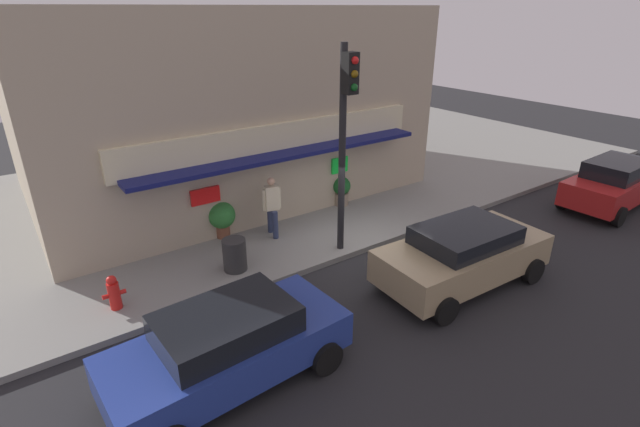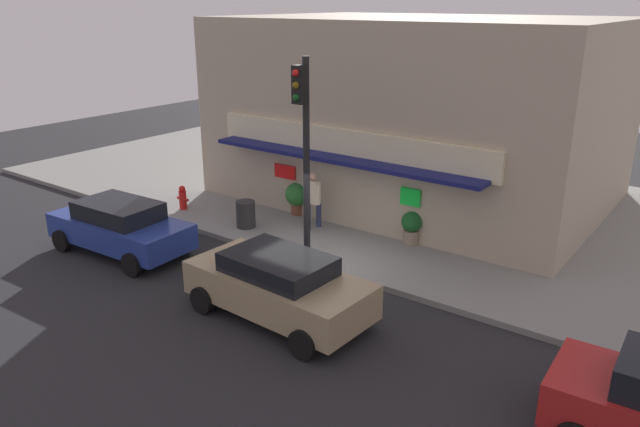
{
  "view_description": "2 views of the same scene",
  "coord_description": "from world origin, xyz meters",
  "px_view_note": "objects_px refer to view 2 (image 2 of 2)",
  "views": [
    {
      "loc": [
        -7.7,
        -8.61,
        6.24
      ],
      "look_at": [
        -1.37,
        0.32,
        1.41
      ],
      "focal_mm": 26.32,
      "sensor_mm": 36.0,
      "label": 1
    },
    {
      "loc": [
        8.88,
        -11.83,
        6.82
      ],
      "look_at": [
        -0.17,
        0.38,
        1.47
      ],
      "focal_mm": 34.16,
      "sensor_mm": 36.0,
      "label": 2
    }
  ],
  "objects_px": {
    "trash_can": "(246,214)",
    "potted_plant_by_window": "(297,196)",
    "pedestrian": "(313,199)",
    "parked_car_blue": "(120,226)",
    "parked_car_tan": "(279,285)",
    "fire_hydrant": "(183,198)",
    "traffic_light": "(304,134)",
    "potted_plant_by_doorway": "(412,226)"
  },
  "relations": [
    {
      "from": "potted_plant_by_doorway",
      "to": "potted_plant_by_window",
      "type": "bearing_deg",
      "value": 179.11
    },
    {
      "from": "potted_plant_by_window",
      "to": "parked_car_blue",
      "type": "bearing_deg",
      "value": -113.32
    },
    {
      "from": "fire_hydrant",
      "to": "parked_car_blue",
      "type": "xyz_separation_m",
      "value": [
        1.17,
        -3.31,
        0.24
      ]
    },
    {
      "from": "pedestrian",
      "to": "potted_plant_by_window",
      "type": "height_order",
      "value": "pedestrian"
    },
    {
      "from": "trash_can",
      "to": "potted_plant_by_doorway",
      "type": "xyz_separation_m",
      "value": [
        4.78,
        1.82,
        0.12
      ]
    },
    {
      "from": "parked_car_tan",
      "to": "parked_car_blue",
      "type": "bearing_deg",
      "value": 177.85
    },
    {
      "from": "trash_can",
      "to": "potted_plant_by_window",
      "type": "distance_m",
      "value": 1.97
    },
    {
      "from": "parked_car_blue",
      "to": "parked_car_tan",
      "type": "height_order",
      "value": "parked_car_tan"
    },
    {
      "from": "potted_plant_by_window",
      "to": "fire_hydrant",
      "type": "bearing_deg",
      "value": -151.16
    },
    {
      "from": "trash_can",
      "to": "pedestrian",
      "type": "height_order",
      "value": "pedestrian"
    },
    {
      "from": "potted_plant_by_window",
      "to": "potted_plant_by_doorway",
      "type": "bearing_deg",
      "value": -0.89
    },
    {
      "from": "potted_plant_by_doorway",
      "to": "parked_car_blue",
      "type": "relative_size",
      "value": 0.22
    },
    {
      "from": "potted_plant_by_doorway",
      "to": "parked_car_blue",
      "type": "bearing_deg",
      "value": -141.69
    },
    {
      "from": "fire_hydrant",
      "to": "trash_can",
      "type": "distance_m",
      "value": 2.88
    },
    {
      "from": "traffic_light",
      "to": "pedestrian",
      "type": "distance_m",
      "value": 3.28
    },
    {
      "from": "trash_can",
      "to": "potted_plant_by_window",
      "type": "xyz_separation_m",
      "value": [
        0.53,
        1.88,
        0.21
      ]
    },
    {
      "from": "potted_plant_by_window",
      "to": "parked_car_tan",
      "type": "distance_m",
      "value": 6.61
    },
    {
      "from": "potted_plant_by_window",
      "to": "pedestrian",
      "type": "bearing_deg",
      "value": -30.83
    },
    {
      "from": "parked_car_blue",
      "to": "parked_car_tan",
      "type": "bearing_deg",
      "value": -2.15
    },
    {
      "from": "pedestrian",
      "to": "parked_car_blue",
      "type": "xyz_separation_m",
      "value": [
        -3.47,
        -4.46,
        -0.33
      ]
    },
    {
      "from": "fire_hydrant",
      "to": "potted_plant_by_doorway",
      "type": "bearing_deg",
      "value": 13.31
    },
    {
      "from": "trash_can",
      "to": "potted_plant_by_doorway",
      "type": "height_order",
      "value": "potted_plant_by_doorway"
    },
    {
      "from": "parked_car_blue",
      "to": "potted_plant_by_window",
      "type": "bearing_deg",
      "value": 66.68
    },
    {
      "from": "parked_car_blue",
      "to": "trash_can",
      "type": "bearing_deg",
      "value": 62.68
    },
    {
      "from": "fire_hydrant",
      "to": "potted_plant_by_window",
      "type": "distance_m",
      "value": 3.9
    },
    {
      "from": "traffic_light",
      "to": "parked_car_tan",
      "type": "xyz_separation_m",
      "value": [
        1.45,
        -2.82,
        -2.77
      ]
    },
    {
      "from": "pedestrian",
      "to": "parked_car_tan",
      "type": "relative_size",
      "value": 0.4
    },
    {
      "from": "trash_can",
      "to": "parked_car_tan",
      "type": "relative_size",
      "value": 0.19
    },
    {
      "from": "pedestrian",
      "to": "traffic_light",
      "type": "bearing_deg",
      "value": -59.26
    },
    {
      "from": "traffic_light",
      "to": "pedestrian",
      "type": "bearing_deg",
      "value": 120.74
    },
    {
      "from": "pedestrian",
      "to": "potted_plant_by_window",
      "type": "xyz_separation_m",
      "value": [
        -1.23,
        0.74,
        -0.33
      ]
    },
    {
      "from": "traffic_light",
      "to": "pedestrian",
      "type": "relative_size",
      "value": 3.03
    },
    {
      "from": "pedestrian",
      "to": "potted_plant_by_window",
      "type": "bearing_deg",
      "value": 149.17
    },
    {
      "from": "potted_plant_by_doorway",
      "to": "potted_plant_by_window",
      "type": "xyz_separation_m",
      "value": [
        -4.25,
        0.07,
        0.1
      ]
    },
    {
      "from": "potted_plant_by_window",
      "to": "parked_car_tan",
      "type": "xyz_separation_m",
      "value": [
        3.79,
        -5.42,
        0.02
      ]
    },
    {
      "from": "traffic_light",
      "to": "parked_car_blue",
      "type": "distance_m",
      "value": 5.95
    },
    {
      "from": "fire_hydrant",
      "to": "potted_plant_by_doorway",
      "type": "distance_m",
      "value": 7.87
    },
    {
      "from": "trash_can",
      "to": "pedestrian",
      "type": "xyz_separation_m",
      "value": [
        1.76,
        1.15,
        0.55
      ]
    },
    {
      "from": "traffic_light",
      "to": "pedestrian",
      "type": "xyz_separation_m",
      "value": [
        -1.11,
        1.86,
        -2.46
      ]
    },
    {
      "from": "pedestrian",
      "to": "parked_car_blue",
      "type": "bearing_deg",
      "value": -127.9
    },
    {
      "from": "potted_plant_by_doorway",
      "to": "fire_hydrant",
      "type": "bearing_deg",
      "value": -166.69
    },
    {
      "from": "pedestrian",
      "to": "parked_car_blue",
      "type": "distance_m",
      "value": 5.66
    }
  ]
}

